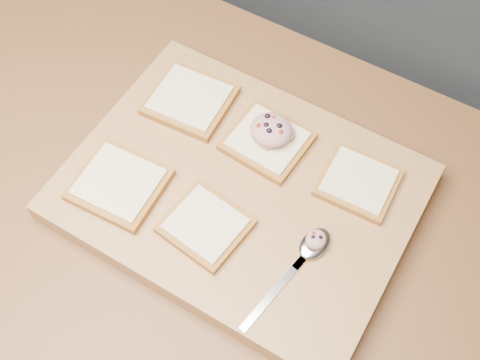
{
  "coord_description": "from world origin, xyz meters",
  "views": [
    {
      "loc": [
        0.29,
        -0.37,
        1.75
      ],
      "look_at": [
        0.05,
        0.03,
        0.96
      ],
      "focal_mm": 45.0,
      "sensor_mm": 36.0,
      "label": 1
    }
  ],
  "objects_px": {
    "tuna_salad_dollop": "(271,130)",
    "spoon": "(309,251)",
    "cutting_board": "(240,192)",
    "bread_far_center": "(267,141)"
  },
  "relations": [
    {
      "from": "tuna_salad_dollop",
      "to": "spoon",
      "type": "relative_size",
      "value": 0.35
    },
    {
      "from": "cutting_board",
      "to": "bread_far_center",
      "type": "height_order",
      "value": "bread_far_center"
    },
    {
      "from": "spoon",
      "to": "tuna_salad_dollop",
      "type": "bearing_deg",
      "value": 135.4
    },
    {
      "from": "cutting_board",
      "to": "spoon",
      "type": "xyz_separation_m",
      "value": [
        0.14,
        -0.05,
        0.03
      ]
    },
    {
      "from": "tuna_salad_dollop",
      "to": "spoon",
      "type": "xyz_separation_m",
      "value": [
        0.14,
        -0.14,
        -0.03
      ]
    },
    {
      "from": "tuna_salad_dollop",
      "to": "spoon",
      "type": "height_order",
      "value": "tuna_salad_dollop"
    },
    {
      "from": "cutting_board",
      "to": "bread_far_center",
      "type": "xyz_separation_m",
      "value": [
        -0.0,
        0.09,
        0.03
      ]
    },
    {
      "from": "bread_far_center",
      "to": "tuna_salad_dollop",
      "type": "distance_m",
      "value": 0.03
    },
    {
      "from": "cutting_board",
      "to": "spoon",
      "type": "distance_m",
      "value": 0.15
    },
    {
      "from": "spoon",
      "to": "cutting_board",
      "type": "bearing_deg",
      "value": 162.55
    }
  ]
}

